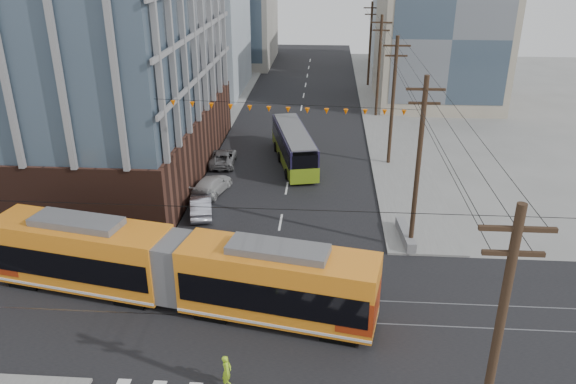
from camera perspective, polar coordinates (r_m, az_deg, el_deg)
name	(u,v)px	position (r m, az deg, el deg)	size (l,w,h in m)	color
ground	(256,358)	(27.28, -3.29, -16.48)	(160.00, 160.00, 0.00)	slate
bg_bldg_nw_near	(171,20)	(75.81, -11.77, 16.78)	(18.00, 16.00, 18.00)	#8C99A5
bg_bldg_ne_near	(440,35)	(70.51, 15.19, 15.15)	(14.00, 14.00, 16.00)	gray
bg_bldg_ne_far	(429,22)	(90.52, 14.15, 16.36)	(16.00, 16.00, 14.00)	#8C99A5
utility_pole_near	(493,360)	(19.78, 20.15, -15.71)	(0.30, 0.30, 11.00)	black
utility_pole_far	(370,45)	(77.78, 8.33, 14.57)	(0.30, 0.30, 11.00)	black
streetcar	(176,269)	(30.32, -11.34, -7.64)	(21.18, 2.98, 4.08)	orange
city_bus	(294,146)	(49.08, 0.59, 4.67)	(2.38, 10.97, 3.11)	#1A1633
parked_car_silver	(201,205)	(40.29, -8.83, -1.36)	(1.47, 4.21, 1.39)	#AAADBD
parked_car_white	(212,185)	(43.64, -7.77, 0.71)	(1.90, 4.68, 1.36)	#B5B4B4
parked_car_grey	(223,158)	(49.35, -6.62, 3.49)	(2.12, 4.60, 1.28)	slate
pedestrian	(227,371)	(25.51, -6.24, -17.65)	(0.58, 0.38, 1.58)	#A4D923
jersey_barrier	(405,235)	(37.24, 11.84, -4.32)	(0.88, 3.91, 0.78)	slate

